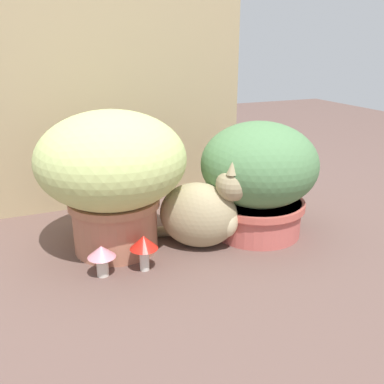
{
  "coord_description": "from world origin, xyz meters",
  "views": [
    {
      "loc": [
        -0.35,
        -1.19,
        0.66
      ],
      "look_at": [
        0.19,
        0.07,
        0.18
      ],
      "focal_mm": 40.92,
      "sensor_mm": 36.0,
      "label": 1
    }
  ],
  "objects_px": {
    "grass_planter": "(112,171)",
    "mushroom_ornament_pink": "(102,255)",
    "mushroom_ornament_red": "(144,245)",
    "leafy_planter": "(259,176)",
    "cat": "(203,212)"
  },
  "relations": [
    {
      "from": "grass_planter",
      "to": "leafy_planter",
      "type": "bearing_deg",
      "value": -8.38
    },
    {
      "from": "grass_planter",
      "to": "cat",
      "type": "distance_m",
      "value": 0.32
    },
    {
      "from": "grass_planter",
      "to": "mushroom_ornament_pink",
      "type": "height_order",
      "value": "grass_planter"
    },
    {
      "from": "mushroom_ornament_red",
      "to": "mushroom_ornament_pink",
      "type": "bearing_deg",
      "value": 172.93
    },
    {
      "from": "grass_planter",
      "to": "leafy_planter",
      "type": "xyz_separation_m",
      "value": [
        0.49,
        -0.07,
        -0.06
      ]
    },
    {
      "from": "grass_planter",
      "to": "cat",
      "type": "relative_size",
      "value": 1.46
    },
    {
      "from": "mushroom_ornament_pink",
      "to": "cat",
      "type": "bearing_deg",
      "value": 10.34
    },
    {
      "from": "leafy_planter",
      "to": "mushroom_ornament_pink",
      "type": "relative_size",
      "value": 4.19
    },
    {
      "from": "leafy_planter",
      "to": "mushroom_ornament_pink",
      "type": "distance_m",
      "value": 0.6
    },
    {
      "from": "grass_planter",
      "to": "mushroom_ornament_red",
      "type": "bearing_deg",
      "value": -76.83
    },
    {
      "from": "grass_planter",
      "to": "mushroom_ornament_pink",
      "type": "distance_m",
      "value": 0.27
    },
    {
      "from": "mushroom_ornament_red",
      "to": "grass_planter",
      "type": "bearing_deg",
      "value": 103.17
    },
    {
      "from": "grass_planter",
      "to": "cat",
      "type": "xyz_separation_m",
      "value": [
        0.27,
        -0.1,
        -0.14
      ]
    },
    {
      "from": "grass_planter",
      "to": "mushroom_ornament_pink",
      "type": "bearing_deg",
      "value": -116.43
    },
    {
      "from": "grass_planter",
      "to": "cat",
      "type": "bearing_deg",
      "value": -20.05
    }
  ]
}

